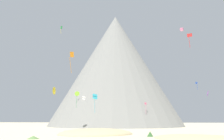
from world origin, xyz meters
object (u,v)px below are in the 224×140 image
at_px(kite_pink_high, 182,29).
at_px(kite_cyan_low, 95,97).
at_px(bush_near_right, 217,138).
at_px(kite_rainbow_low, 146,106).
at_px(kite_white_low, 84,98).
at_px(rock_massif, 120,76).
at_px(kite_red_mid, 189,37).
at_px(kite_green_high, 61,28).
at_px(kite_violet_low, 208,94).
at_px(bush_mid_center, 150,134).
at_px(kite_yellow_low, 54,91).
at_px(kite_orange_mid, 72,57).
at_px(kite_lime_low, 77,94).
at_px(bush_low_patch, 33,137).
at_px(kite_blue_mid, 197,84).

relative_size(kite_pink_high, kite_cyan_low, 0.26).
xyz_separation_m(bush_near_right, kite_rainbow_low, (-10.67, 49.72, 7.76)).
bearing_deg(kite_white_low, rock_massif, -20.63).
bearing_deg(kite_cyan_low, kite_red_mid, -136.19).
xyz_separation_m(kite_pink_high, kite_green_high, (-45.03, -5.35, 0.72)).
bearing_deg(kite_green_high, kite_violet_low, -25.68).
distance_m(bush_mid_center, kite_yellow_low, 31.62).
bearing_deg(kite_orange_mid, kite_green_high, -48.27).
distance_m(bush_mid_center, kite_lime_low, 42.04).
xyz_separation_m(rock_massif, kite_white_low, (-8.59, -37.19, -13.84)).
bearing_deg(kite_white_low, kite_violet_low, -103.65).
distance_m(rock_massif, kite_white_low, 40.60).
distance_m(kite_red_mid, kite_lime_low, 44.59).
height_order(kite_red_mid, kite_rainbow_low, kite_red_mid).
bearing_deg(kite_red_mid, kite_rainbow_low, -25.33).
height_order(rock_massif, kite_cyan_low, rock_massif).
bearing_deg(bush_low_patch, kite_yellow_low, 103.87).
xyz_separation_m(kite_blue_mid, kite_cyan_low, (-32.22, -20.80, -5.98)).
height_order(kite_red_mid, kite_blue_mid, kite_red_mid).
distance_m(rock_massif, kite_pink_high, 40.63).
bearing_deg(kite_yellow_low, bush_near_right, -120.27).
relative_size(bush_near_right, kite_green_high, 0.86).
bearing_deg(kite_blue_mid, kite_cyan_low, -123.09).
relative_size(bush_near_right, kite_violet_low, 1.69).
bearing_deg(kite_lime_low, kite_red_mid, 137.79).
xyz_separation_m(bush_low_patch, rock_massif, (7.44, 75.56, 23.80)).
height_order(bush_low_patch, kite_white_low, kite_white_low).
height_order(bush_near_right, kite_orange_mid, kite_orange_mid).
relative_size(bush_near_right, bush_low_patch, 1.18).
bearing_deg(kite_red_mid, kite_white_low, 10.04).
relative_size(rock_massif, kite_white_low, 63.14).
xyz_separation_m(bush_mid_center, rock_massif, (-12.37, 67.42, 23.56)).
xyz_separation_m(bush_near_right, bush_low_patch, (-30.07, -0.84, -0.16)).
xyz_separation_m(rock_massif, kite_rainbow_low, (11.97, -25.00, -15.88)).
height_order(kite_red_mid, kite_yellow_low, kite_red_mid).
height_order(kite_yellow_low, kite_violet_low, kite_yellow_low).
bearing_deg(bush_low_patch, kite_pink_high, 54.41).
height_order(kite_pink_high, kite_cyan_low, kite_pink_high).
bearing_deg(bush_mid_center, kite_pink_high, 70.43).
xyz_separation_m(bush_near_right, kite_red_mid, (-0.72, 12.09, 20.95)).
distance_m(kite_yellow_low, kite_white_low, 15.66).
height_order(bush_near_right, rock_massif, rock_massif).
bearing_deg(kite_cyan_low, kite_blue_mid, -75.33).
height_order(bush_mid_center, bush_low_patch, bush_mid_center).
xyz_separation_m(kite_blue_mid, kite_rainbow_low, (-18.03, 3.99, -7.25)).
relative_size(kite_violet_low, kite_rainbow_low, 0.34).
distance_m(kite_violet_low, kite_cyan_low, 33.64).
relative_size(bush_near_right, kite_red_mid, 0.75).
distance_m(bush_near_right, kite_rainbow_low, 51.44).
xyz_separation_m(kite_yellow_low, kite_violet_low, (43.53, 10.84, -0.26)).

